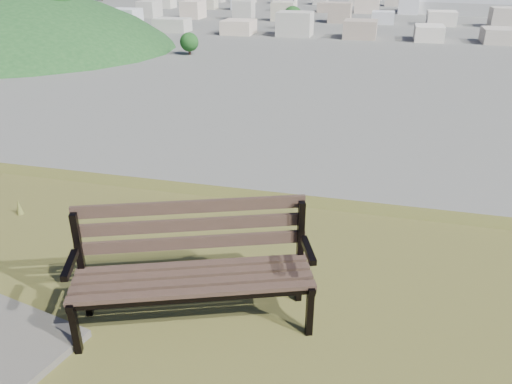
# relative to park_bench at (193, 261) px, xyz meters

# --- Properties ---
(park_bench) EXTENTS (1.96, 1.22, 0.98)m
(park_bench) POSITION_rel_park_bench_xyz_m (0.00, 0.00, 0.00)
(park_bench) COLOR #453128
(park_bench) RESTS_ON hilltop_mesa
(arena) EXTENTS (61.35, 34.80, 24.41)m
(arena) POSITION_rel_park_bench_xyz_m (44.65, 303.04, -19.80)
(arena) COLOR beige
(arena) RESTS_ON ground
(city_trees) EXTENTS (406.52, 387.20, 9.98)m
(city_trees) POSITION_rel_park_bench_xyz_m (-25.16, 317.24, -20.72)
(city_trees) COLOR black
(city_trees) RESTS_ON ground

